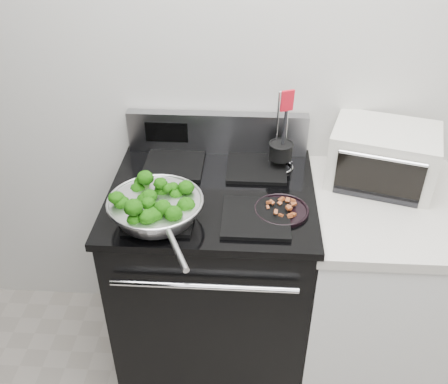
# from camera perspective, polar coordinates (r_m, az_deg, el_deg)

# --- Properties ---
(back_wall) EXTENTS (4.00, 0.02, 2.70)m
(back_wall) POSITION_cam_1_polar(r_m,az_deg,el_deg) (2.04, 7.97, 14.69)
(back_wall) COLOR silver
(back_wall) RESTS_ON ground
(gas_range) EXTENTS (0.79, 0.69, 1.13)m
(gas_range) POSITION_cam_1_polar(r_m,az_deg,el_deg) (2.21, -1.23, -9.75)
(gas_range) COLOR black
(gas_range) RESTS_ON floor
(counter) EXTENTS (0.62, 0.68, 0.92)m
(counter) POSITION_cam_1_polar(r_m,az_deg,el_deg) (2.29, 16.46, -10.63)
(counter) COLOR white
(counter) RESTS_ON floor
(skillet) EXTENTS (0.34, 0.51, 0.07)m
(skillet) POSITION_cam_1_polar(r_m,az_deg,el_deg) (1.75, -7.78, -1.76)
(skillet) COLOR silver
(skillet) RESTS_ON gas_range
(broccoli_pile) EXTENTS (0.26, 0.26, 0.09)m
(broccoli_pile) POSITION_cam_1_polar(r_m,az_deg,el_deg) (1.74, -7.85, -1.21)
(broccoli_pile) COLOR black
(broccoli_pile) RESTS_ON skillet
(bacon_plate) EXTENTS (0.20, 0.20, 0.04)m
(bacon_plate) POSITION_cam_1_polar(r_m,az_deg,el_deg) (1.81, 6.59, -1.81)
(bacon_plate) COLOR black
(bacon_plate) RESTS_ON gas_range
(utensil_holder) EXTENTS (0.11, 0.11, 0.34)m
(utensil_holder) POSITION_cam_1_polar(r_m,az_deg,el_deg) (2.03, 6.48, 4.25)
(utensil_holder) COLOR silver
(utensil_holder) RESTS_ON gas_range
(toaster_oven) EXTENTS (0.46, 0.40, 0.23)m
(toaster_oven) POSITION_cam_1_polar(r_m,az_deg,el_deg) (2.07, 17.70, 3.96)
(toaster_oven) COLOR silver
(toaster_oven) RESTS_ON counter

